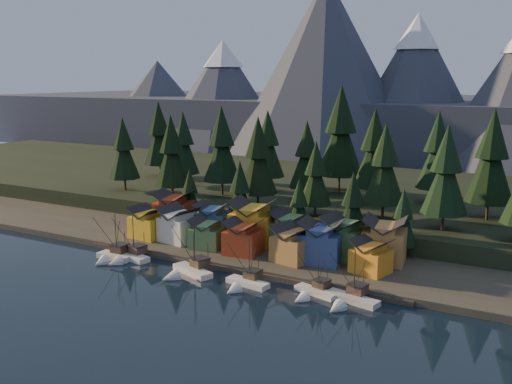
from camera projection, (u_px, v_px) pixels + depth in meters
The scene contains 44 objects.
ground at pixel (191, 294), 112.02m from camera, with size 500.00×500.00×0.00m, color black.
shore_strip at pixel (281, 240), 146.29m from camera, with size 400.00×50.00×1.50m, color #383328.
hillside at pixel (347, 197), 188.87m from camera, with size 420.00×100.00×6.00m, color black.
dock at pixel (234, 268), 126.12m from camera, with size 80.00×4.00×1.00m, color #4E4237.
mountain_ridge at pixel (423, 108), 292.60m from camera, with size 560.00×190.00×90.00m.
boat_0 at pixel (112, 250), 132.58m from camera, with size 9.21×10.02×12.08m.
boat_1 at pixel (128, 251), 132.23m from camera, with size 10.06×10.61×11.75m.
boat_2 at pixel (188, 265), 122.65m from camera, with size 11.44×11.90×12.20m.
boat_4 at pixel (244, 277), 115.70m from camera, with size 9.93×10.58×10.87m.
boat_5 at pixel (313, 287), 111.00m from camera, with size 9.83×10.28×9.98m.
boat_6 at pixel (349, 293), 107.08m from camera, with size 11.33×11.97×11.38m.
house_front_0 at pixel (148, 221), 145.63m from camera, with size 8.55×8.15×8.03m.
house_front_1 at pixel (179, 223), 142.18m from camera, with size 9.58×9.30×8.76m.
house_front_2 at pixel (207, 232), 137.18m from camera, with size 8.50×8.55×7.21m.
house_front_3 at pixel (243, 236), 132.06m from camera, with size 8.41×8.07×8.00m.
house_front_4 at pixel (294, 242), 127.01m from camera, with size 9.43×9.92×8.09m.
house_front_5 at pixel (321, 240), 125.98m from camera, with size 10.04×9.31×9.58m.
house_front_6 at pixel (371, 255), 119.41m from camera, with size 8.72×8.44×7.22m.
house_back_0 at pixel (174, 209), 154.41m from camera, with size 11.26×10.99×10.20m.
house_back_1 at pixel (212, 219), 145.76m from camera, with size 9.69×9.76×8.97m.
house_back_2 at pixel (253, 220), 140.16m from camera, with size 11.66×10.94×11.03m.
house_back_3 at pixel (291, 228), 137.07m from camera, with size 9.01×8.04×9.10m.
house_back_4 at pixel (344, 236), 128.92m from camera, with size 9.94×9.62×9.80m.
house_back_5 at pixel (385, 239), 126.11m from camera, with size 10.22×10.31×10.11m.
tree_hill_0 at pixel (124, 151), 182.10m from camera, with size 10.04×10.04×23.40m.
tree_hill_1 at pixel (184, 145), 190.10m from camera, with size 10.61×10.61×24.72m.
tree_hill_2 at pixel (172, 153), 168.15m from camera, with size 10.82×10.82×25.20m.
tree_hill_3 at pixel (222, 147), 173.52m from camera, with size 11.85×11.85×27.61m.
tree_hill_4 at pixel (268, 146), 182.88m from camera, with size 11.05×11.05×25.74m.
tree_hill_5 at pixel (258, 158), 156.70m from camera, with size 10.96×10.96×25.52m.
tree_hill_6 at pixel (307, 157), 166.06m from camera, with size 10.18×10.18×23.70m.
tree_hill_7 at pixel (316, 176), 147.15m from camera, with size 8.57×8.57×19.96m.
tree_hill_8 at pixel (374, 151), 163.22m from camera, with size 11.81×11.81×27.52m.
tree_hill_9 at pixel (385, 167), 145.15m from camera, with size 10.63×10.63×24.75m.
tree_hill_10 at pixel (437, 153), 162.69m from camera, with size 11.50×11.50×26.78m.
tree_hill_11 at pixel (446, 173), 133.26m from camera, with size 10.93×10.93×25.45m.
tree_hill_12 at pixel (491, 160), 142.95m from camera, with size 12.25×12.25×28.53m.
tree_hill_15 at pixel (341, 134), 177.72m from camera, with size 14.48×14.48×33.72m.
tree_hill_16 at pixel (159, 136), 206.84m from camera, with size 11.79×11.79×27.46m.
tree_shore_0 at pixel (190, 194), 157.55m from camera, with size 6.80×6.80×15.84m.
tree_shore_1 at pixel (240, 193), 149.68m from camera, with size 8.24×8.24×19.19m.
tree_shore_2 at pixel (299, 207), 142.07m from camera, with size 6.81×6.81×15.87m.
tree_shore_3 at pixel (353, 207), 135.19m from camera, with size 8.08×8.08×18.81m.
tree_shore_4 at pixel (403, 219), 129.89m from camera, with size 6.78×6.78×15.80m.
Camera 1 is at (61.86, -86.73, 42.08)m, focal length 40.00 mm.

